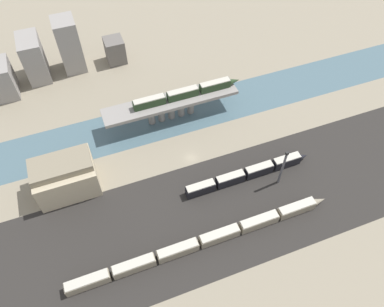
# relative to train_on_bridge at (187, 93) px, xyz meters

# --- Properties ---
(ground_plane) EXTENTS (400.00, 400.00, 0.00)m
(ground_plane) POSITION_rel_train_on_bridge_xyz_m (-6.60, -22.21, -10.99)
(ground_plane) COLOR gray
(railbed_yard) EXTENTS (280.00, 42.00, 0.01)m
(railbed_yard) POSITION_rel_train_on_bridge_xyz_m (-6.60, -46.21, -10.98)
(railbed_yard) COLOR #282623
(railbed_yard) RESTS_ON ground
(river_water) EXTENTS (320.00, 20.38, 0.01)m
(river_water) POSITION_rel_train_on_bridge_xyz_m (-6.60, 0.00, -10.98)
(river_water) COLOR #47606B
(river_water) RESTS_ON ground
(bridge) EXTENTS (52.80, 9.39, 9.29)m
(bridge) POSITION_rel_train_on_bridge_xyz_m (-6.60, 0.00, -3.72)
(bridge) COLOR gray
(bridge) RESTS_ON ground
(train_on_bridge) EXTENTS (43.25, 2.92, 3.49)m
(train_on_bridge) POSITION_rel_train_on_bridge_xyz_m (0.00, 0.00, 0.00)
(train_on_bridge) COLOR #23381E
(train_on_bridge) RESTS_ON bridge
(train_yard_near) EXTENTS (85.45, 3.08, 3.85)m
(train_yard_near) POSITION_rel_train_on_bridge_xyz_m (-14.88, -55.11, -9.09)
(train_yard_near) COLOR gray
(train_yard_near) RESTS_ON ground
(train_yard_mid) EXTENTS (46.66, 2.98, 4.17)m
(train_yard_mid) POSITION_rel_train_on_bridge_xyz_m (8.80, -37.08, -8.94)
(train_yard_mid) COLOR black
(train_yard_mid) RESTS_ON ground
(warehouse_building) EXTENTS (19.85, 14.58, 13.96)m
(warehouse_building) POSITION_rel_train_on_bridge_xyz_m (-50.09, -19.32, -4.35)
(warehouse_building) COLOR tan
(warehouse_building) RESTS_ON ground
(signal_tower) EXTENTS (1.00, 0.79, 16.56)m
(signal_tower) POSITION_rel_train_on_bridge_xyz_m (17.99, -42.80, -2.64)
(signal_tower) COLOR #4C4C51
(signal_tower) RESTS_ON ground
(city_block_left) EXTENTS (8.70, 14.95, 18.97)m
(city_block_left) POSITION_rel_train_on_bridge_xyz_m (-52.61, 44.55, -1.50)
(city_block_left) COLOR gray
(city_block_left) RESTS_ON ground
(city_block_center) EXTENTS (9.14, 11.17, 23.77)m
(city_block_center) POSITION_rel_train_on_bridge_xyz_m (-37.02, 44.97, 0.90)
(city_block_center) COLOR gray
(city_block_center) RESTS_ON ground
(city_block_right) EXTENTS (8.24, 8.81, 11.11)m
(city_block_right) POSITION_rel_train_on_bridge_xyz_m (-18.55, 43.14, -5.43)
(city_block_right) COLOR #605B56
(city_block_right) RESTS_ON ground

